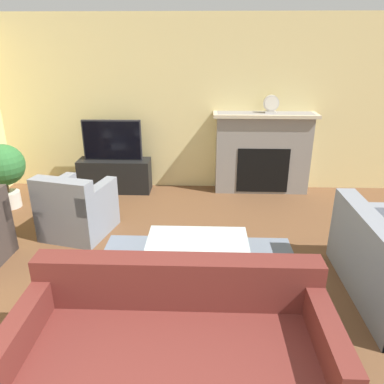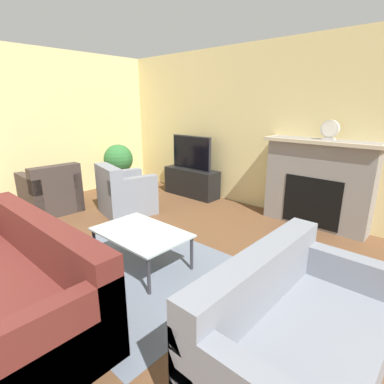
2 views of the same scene
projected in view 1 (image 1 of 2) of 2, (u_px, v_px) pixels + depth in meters
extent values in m
cube|color=beige|center=(177.00, 105.00, 5.92)|extent=(8.70, 0.06, 2.70)
cube|color=slate|center=(197.00, 281.00, 3.85)|extent=(2.24, 1.88, 0.00)
cube|color=gray|center=(262.00, 153.00, 5.96)|extent=(1.47, 0.33, 1.28)
cube|color=black|center=(263.00, 171.00, 5.90)|extent=(0.81, 0.01, 0.71)
cube|color=beige|center=(266.00, 115.00, 5.71)|extent=(1.59, 0.39, 0.05)
cube|color=black|center=(115.00, 175.00, 6.08)|extent=(1.15, 0.38, 0.53)
cube|color=#232328|center=(112.00, 140.00, 5.86)|extent=(0.92, 0.05, 0.64)
cube|color=black|center=(112.00, 141.00, 5.84)|extent=(0.88, 0.01, 0.60)
cube|color=#5B231E|center=(174.00, 364.00, 2.61)|extent=(2.14, 0.98, 0.42)
cube|color=#5B231E|center=(178.00, 281.00, 2.82)|extent=(2.14, 0.20, 0.40)
cube|color=#5B231E|center=(31.00, 347.00, 2.60)|extent=(0.14, 0.98, 0.66)
cube|color=#5B231E|center=(321.00, 355.00, 2.53)|extent=(0.14, 0.98, 0.66)
cube|color=gray|center=(370.00, 238.00, 3.43)|extent=(0.20, 1.50, 0.40)
cube|color=gray|center=(371.00, 232.00, 4.15)|extent=(0.86, 0.14, 0.66)
cube|color=gray|center=(79.00, 217.00, 4.77)|extent=(0.90, 0.93, 0.42)
cube|color=gray|center=(62.00, 196.00, 4.36)|extent=(0.77, 0.37, 0.40)
cube|color=gray|center=(99.00, 211.00, 4.65)|extent=(0.32, 0.79, 0.66)
cube|color=gray|center=(58.00, 206.00, 4.80)|extent=(0.32, 0.79, 0.66)
cylinder|color=#333338|center=(147.00, 276.00, 3.61)|extent=(0.04, 0.04, 0.39)
cylinder|color=#333338|center=(246.00, 278.00, 3.58)|extent=(0.04, 0.04, 0.39)
cylinder|color=#333338|center=(155.00, 244.00, 4.17)|extent=(0.04, 0.04, 0.39)
cylinder|color=#333338|center=(241.00, 246.00, 4.14)|extent=(0.04, 0.04, 0.39)
cube|color=silver|center=(197.00, 243.00, 3.80)|extent=(1.04, 0.68, 0.02)
cylinder|color=beige|center=(10.00, 199.00, 5.54)|extent=(0.30, 0.30, 0.24)
cylinder|color=#4C3823|center=(8.00, 186.00, 5.47)|extent=(0.03, 0.03, 0.18)
sphere|color=#2D6B33|center=(3.00, 165.00, 5.34)|extent=(0.59, 0.59, 0.59)
cube|color=beige|center=(270.00, 112.00, 5.72)|extent=(0.17, 0.07, 0.03)
cylinder|color=beige|center=(271.00, 103.00, 5.67)|extent=(0.24, 0.07, 0.24)
cylinder|color=white|center=(271.00, 103.00, 5.63)|extent=(0.20, 0.00, 0.20)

